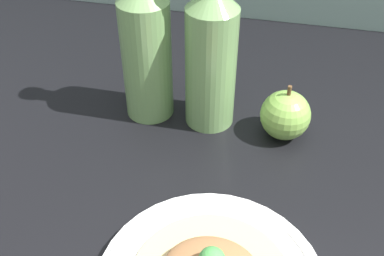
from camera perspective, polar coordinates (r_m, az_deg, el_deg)
ground_plane at (r=64.03cm, az=4.28°, el=-8.56°), size 180.00×110.00×4.00cm
cider_bottle_left at (r=68.90cm, az=-5.86°, el=10.26°), size 7.73×7.73×29.10cm
cider_bottle_right at (r=66.64cm, az=2.45°, el=9.34°), size 7.73×7.73×29.10cm
apple at (r=69.37cm, az=11.76°, el=1.62°), size 7.63×7.63×9.09cm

